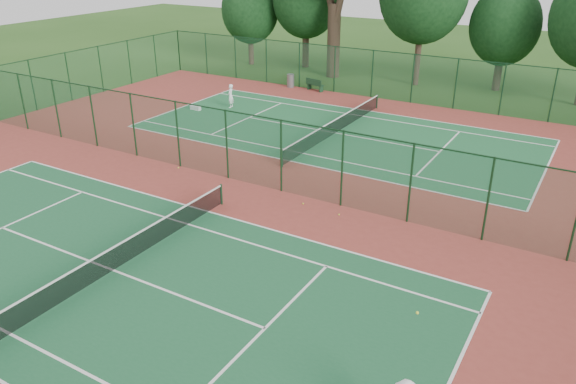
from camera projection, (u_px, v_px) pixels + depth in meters
The scene contains 16 objects.
ground at pixel (254, 184), 27.09m from camera, with size 120.00×120.00×0.00m, color #295119.
red_pad at pixel (254, 184), 27.09m from camera, with size 40.00×36.00×0.01m, color maroon.
court_near at pixel (114, 271), 20.03m from camera, with size 23.77×10.97×0.01m, color #1B5732.
court_far at pixel (336, 133), 34.14m from camera, with size 23.77×10.97×0.01m, color #1F6336.
fence_north at pixel (392, 76), 40.48m from camera, with size 40.00×0.09×3.50m.
fence_divider at pixel (253, 150), 26.36m from camera, with size 40.00×0.09×3.50m.
tennis_net_near at pixel (112, 258), 19.81m from camera, with size 0.10×12.90×0.97m.
tennis_net_far at pixel (337, 125), 33.92m from camera, with size 0.10×12.90×0.97m.
player_far at pixel (231, 96), 38.99m from camera, with size 0.60×0.39×1.63m, color white.
trash_bin at pixel (291, 81), 44.50m from camera, with size 0.57×0.57×1.03m, color slate.
bench at pixel (315, 85), 43.43m from camera, with size 1.59×0.77×0.94m.
kit_bag at pixel (196, 108), 38.72m from camera, with size 0.78×0.29×0.29m, color white.
stray_ball_a at pixel (339, 215), 24.03m from camera, with size 0.07×0.07×0.07m, color #C6E635.
stray_ball_b at pixel (303, 204), 25.01m from camera, with size 0.07×0.07×0.07m, color gold.
stray_ball_c at pixel (178, 168), 28.92m from camera, with size 0.08×0.08×0.08m, color #C9D732.
evergreen_row at pixel (424, 83), 45.87m from camera, with size 39.00×5.00×12.00m, color black, non-canonical shape.
Camera 1 is at (14.03, -20.54, 10.85)m, focal length 35.00 mm.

